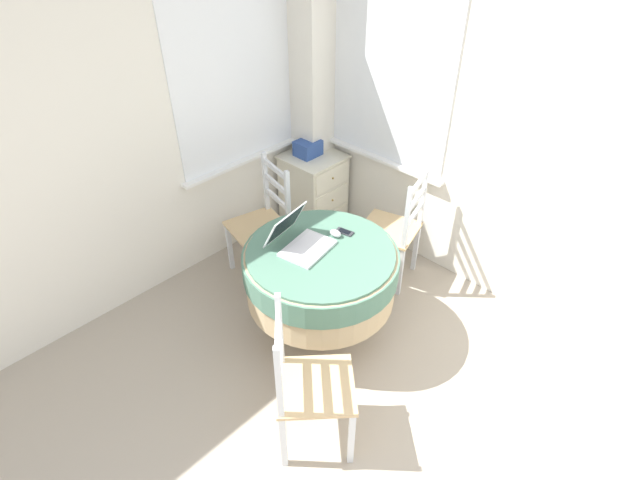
{
  "coord_description": "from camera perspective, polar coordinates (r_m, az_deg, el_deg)",
  "views": [
    {
      "loc": [
        -1.09,
        -0.1,
        2.69
      ],
      "look_at": [
        0.88,
        1.79,
        0.66
      ],
      "focal_mm": 28.0,
      "sensor_mm": 36.0,
      "label": 1
    }
  ],
  "objects": [
    {
      "name": "computer_mouse",
      "position": [
        3.31,
        1.79,
        0.76
      ],
      "size": [
        0.06,
        0.09,
        0.04
      ],
      "color": "silver",
      "rests_on": "round_dining_table"
    },
    {
      "name": "corner_cabinet",
      "position": [
        4.57,
        -0.74,
        5.76
      ],
      "size": [
        0.48,
        0.49,
        0.69
      ],
      "color": "silver",
      "rests_on": "ground_plane"
    },
    {
      "name": "corner_room_shell",
      "position": [
        3.27,
        2.3,
        11.0
      ],
      "size": [
        4.23,
        4.79,
        2.55
      ],
      "color": "white",
      "rests_on": "ground_plane"
    },
    {
      "name": "storage_box",
      "position": [
        4.39,
        -1.39,
        10.46
      ],
      "size": [
        0.2,
        0.18,
        0.13
      ],
      "color": "#2D4C93",
      "rests_on": "corner_cabinet"
    },
    {
      "name": "cell_phone",
      "position": [
        3.35,
        2.82,
        0.94
      ],
      "size": [
        0.08,
        0.13,
        0.01
      ],
      "color": "#2D2D33",
      "rests_on": "round_dining_table"
    },
    {
      "name": "laptop",
      "position": [
        3.2,
        -2.35,
        0.02
      ],
      "size": [
        0.39,
        0.41,
        0.24
      ],
      "color": "silver",
      "rests_on": "round_dining_table"
    },
    {
      "name": "dining_chair_camera_near",
      "position": [
        2.79,
        -1.5,
        -16.23
      ],
      "size": [
        0.58,
        0.58,
        0.97
      ],
      "color": "tan",
      "rests_on": "ground_plane"
    },
    {
      "name": "dining_chair_near_back_window",
      "position": [
        3.93,
        -6.55,
        1.86
      ],
      "size": [
        0.5,
        0.48,
        0.97
      ],
      "color": "tan",
      "rests_on": "ground_plane"
    },
    {
      "name": "dining_chair_near_right_window",
      "position": [
        3.88,
        8.54,
        1.18
      ],
      "size": [
        0.5,
        0.51,
        0.97
      ],
      "color": "tan",
      "rests_on": "ground_plane"
    },
    {
      "name": "round_dining_table",
      "position": [
        3.29,
        0.07,
        -3.58
      ],
      "size": [
        1.02,
        1.02,
        0.73
      ],
      "color": "#4C3D2D",
      "rests_on": "ground_plane"
    }
  ]
}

